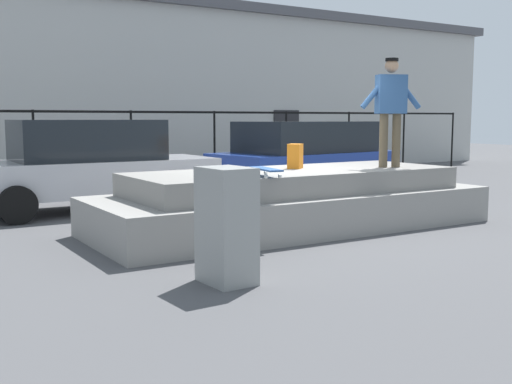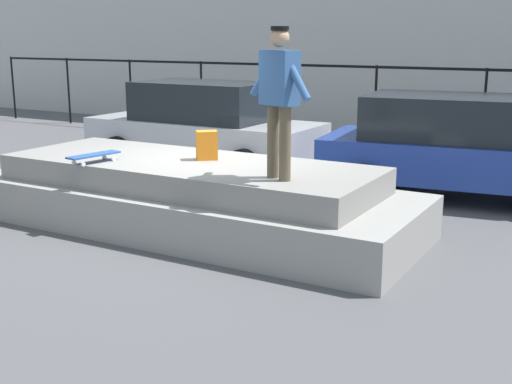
{
  "view_description": "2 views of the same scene",
  "coord_description": "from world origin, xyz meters",
  "px_view_note": "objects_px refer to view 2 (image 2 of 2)",
  "views": [
    {
      "loc": [
        -5.7,
        -8.28,
        1.73
      ],
      "look_at": [
        -0.35,
        0.34,
        0.53
      ],
      "focal_mm": 43.69,
      "sensor_mm": 36.0,
      "label": 1
    },
    {
      "loc": [
        5.16,
        -7.56,
        2.6
      ],
      "look_at": [
        0.51,
        0.56,
        0.37
      ],
      "focal_mm": 46.42,
      "sensor_mm": 36.0,
      "label": 2
    }
  ],
  "objects_px": {
    "skateboard": "(94,155)",
    "backpack": "(207,145)",
    "skateboarder": "(279,91)",
    "car_silver_sedan_near": "(204,125)",
    "car_blue_hatchback_mid": "(462,144)"
  },
  "relations": [
    {
      "from": "skateboard",
      "to": "backpack",
      "type": "height_order",
      "value": "backpack"
    },
    {
      "from": "skateboarder",
      "to": "car_silver_sedan_near",
      "type": "xyz_separation_m",
      "value": [
        -3.81,
        4.0,
        -1.1
      ]
    },
    {
      "from": "skateboard",
      "to": "backpack",
      "type": "bearing_deg",
      "value": 39.1
    },
    {
      "from": "skateboarder",
      "to": "skateboard",
      "type": "bearing_deg",
      "value": -172.93
    },
    {
      "from": "skateboarder",
      "to": "backpack",
      "type": "height_order",
      "value": "skateboarder"
    },
    {
      "from": "skateboarder",
      "to": "skateboard",
      "type": "distance_m",
      "value": 2.81
    },
    {
      "from": "skateboard",
      "to": "car_silver_sedan_near",
      "type": "bearing_deg",
      "value": 105.16
    },
    {
      "from": "skateboarder",
      "to": "car_blue_hatchback_mid",
      "type": "relative_size",
      "value": 0.39
    },
    {
      "from": "car_silver_sedan_near",
      "to": "skateboarder",
      "type": "bearing_deg",
      "value": -46.46
    },
    {
      "from": "backpack",
      "to": "car_silver_sedan_near",
      "type": "bearing_deg",
      "value": 84.32
    },
    {
      "from": "skateboard",
      "to": "skateboarder",
      "type": "bearing_deg",
      "value": 7.07
    },
    {
      "from": "skateboard",
      "to": "car_silver_sedan_near",
      "type": "distance_m",
      "value": 4.49
    },
    {
      "from": "backpack",
      "to": "skateboarder",
      "type": "bearing_deg",
      "value": -64.08
    },
    {
      "from": "skateboard",
      "to": "car_silver_sedan_near",
      "type": "xyz_separation_m",
      "value": [
        -1.17,
        4.33,
        -0.16
      ]
    },
    {
      "from": "car_silver_sedan_near",
      "to": "car_blue_hatchback_mid",
      "type": "height_order",
      "value": "car_silver_sedan_near"
    }
  ]
}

